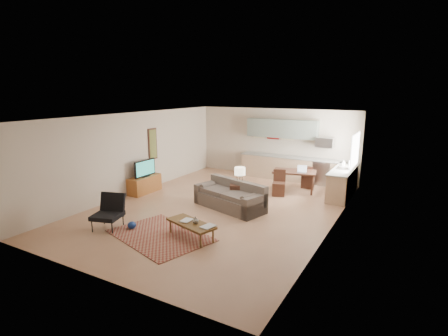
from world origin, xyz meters
The scene contains 25 objects.
room centered at (0.00, 0.00, 1.35)m, with size 9.00×9.00×9.00m.
kitchen_counter_back centered at (0.90, 4.18, 0.46)m, with size 4.26×0.64×0.92m, color tan, non-canonical shape.
kitchen_counter_right centered at (2.93, 3.00, 0.46)m, with size 0.64×2.26×0.92m, color tan, non-canonical shape.
kitchen_range centered at (2.00, 4.18, 0.45)m, with size 0.62×0.62×0.90m, color #A5A8AD.
kitchen_microwave centered at (2.00, 4.20, 1.55)m, with size 0.62×0.40×0.35m, color #A5A8AD.
upper_cabinets centered at (0.30, 4.33, 1.95)m, with size 2.80×0.34×0.70m, color slate.
window_right centered at (3.23, 3.00, 1.55)m, with size 0.02×1.40×1.05m, color white.
wall_art_left centered at (-3.21, 0.90, 1.55)m, with size 0.06×0.42×1.10m, color olive, non-canonical shape.
triptych centered at (-0.10, 4.47, 1.75)m, with size 1.70×0.04×0.50m, color beige, non-canonical shape.
rug centered at (-0.22, -2.44, 0.01)m, with size 2.37×1.64×0.02m, color maroon.
sofa centered at (0.28, 0.13, 0.40)m, with size 2.29×0.99×0.80m, color brown, non-canonical shape.
coffee_table centered at (0.50, -2.18, 0.19)m, with size 1.29×0.51×0.39m, color #4D3214, non-canonical shape.
book_a centered at (0.24, -2.15, 0.40)m, with size 0.23×0.30×0.03m, color #850806.
book_b centered at (0.87, -2.19, 0.40)m, with size 0.31×0.38×0.03m, color navy.
vase centered at (0.61, -2.16, 0.46)m, with size 0.17×0.17×0.16m, color black.
armchair centered at (-1.63, -2.74, 0.43)m, with size 0.76×0.76×0.87m, color black, non-canonical shape.
tv_credenza centered at (-3.00, 0.14, 0.28)m, with size 0.47×1.23×0.57m, color brown, non-canonical shape.
tv centered at (-2.95, 0.14, 0.85)m, with size 0.09×0.94×0.57m, color black, non-canonical shape.
console_table centered at (0.44, 0.48, 0.33)m, with size 0.57×0.38×0.67m, color #3A2016, non-canonical shape.
table_lamp centered at (0.44, 0.48, 0.93)m, with size 0.32×0.32×0.53m, color beige, non-canonical shape.
dining_table centered at (1.37, 2.75, 0.36)m, with size 1.42×0.81×0.72m, color #3A2016, non-canonical shape.
dining_chair_near centered at (1.09, 2.06, 0.42)m, with size 0.40×0.42×0.85m, color #3A2016, non-canonical shape.
dining_chair_far centered at (1.66, 3.44, 0.41)m, with size 0.39×0.41×0.83m, color #3A2016, non-canonical shape.
laptop centered at (1.66, 2.65, 0.83)m, with size 0.30×0.23×0.23m, color #A5A8AD, non-canonical shape.
soap_bottle centered at (2.83, 3.46, 1.02)m, with size 0.09×0.09×0.19m, color beige.
Camera 1 is at (4.92, -8.49, 3.42)m, focal length 28.00 mm.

